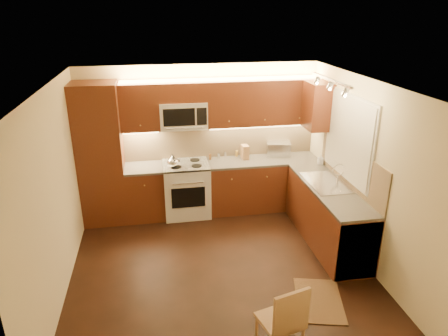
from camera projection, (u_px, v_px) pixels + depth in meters
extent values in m
cube|color=black|center=(220.00, 267.00, 5.64)|extent=(4.00, 4.00, 0.01)
cube|color=beige|center=(220.00, 86.00, 4.72)|extent=(4.00, 4.00, 0.01)
cube|color=beige|center=(201.00, 138.00, 7.01)|extent=(4.00, 0.01, 2.50)
cube|color=beige|center=(260.00, 281.00, 3.35)|extent=(4.00, 0.01, 2.50)
cube|color=beige|center=(55.00, 196.00, 4.86)|extent=(0.01, 4.00, 2.50)
cube|color=beige|center=(366.00, 174.00, 5.51)|extent=(0.01, 4.00, 2.50)
cube|color=#4E2010|center=(101.00, 155.00, 6.51)|extent=(0.70, 0.60, 2.30)
cube|color=#4E2010|center=(146.00, 193.00, 6.88)|extent=(0.62, 0.60, 0.86)
cube|color=#383533|center=(144.00, 168.00, 6.72)|extent=(0.62, 0.60, 0.04)
cube|color=#4E2010|center=(262.00, 184.00, 7.21)|extent=(1.92, 0.60, 0.86)
cube|color=#383533|center=(263.00, 160.00, 7.05)|extent=(1.92, 0.60, 0.04)
cube|color=#4E2010|center=(327.00, 216.00, 6.13)|extent=(0.60, 2.00, 0.86)
cube|color=#383533|center=(330.00, 188.00, 5.96)|extent=(0.60, 2.00, 0.04)
cube|color=silver|center=(348.00, 240.00, 5.49)|extent=(0.58, 0.60, 0.84)
cube|color=tan|center=(221.00, 140.00, 7.08)|extent=(3.30, 0.02, 0.60)
cube|color=tan|center=(351.00, 167.00, 5.89)|extent=(0.02, 2.00, 0.60)
cube|color=#4E2010|center=(139.00, 107.00, 6.46)|extent=(0.62, 0.35, 0.75)
cube|color=#4E2010|center=(263.00, 102.00, 6.79)|extent=(1.92, 0.35, 0.75)
cube|color=#4E2010|center=(182.00, 92.00, 6.49)|extent=(0.76, 0.35, 0.31)
cube|color=#4E2010|center=(318.00, 106.00, 6.53)|extent=(0.35, 0.50, 0.75)
cube|color=silver|center=(349.00, 137.00, 5.88)|extent=(0.03, 1.44, 1.24)
cube|color=silver|center=(348.00, 137.00, 5.88)|extent=(0.02, 1.36, 1.16)
cube|color=silver|center=(331.00, 80.00, 5.36)|extent=(0.04, 1.20, 0.03)
cube|color=silver|center=(278.00, 149.00, 7.19)|extent=(0.45, 0.37, 0.24)
cube|color=#8E6340|center=(245.00, 152.00, 7.04)|extent=(0.12, 0.18, 0.24)
cylinder|color=silver|center=(225.00, 154.00, 7.13)|extent=(0.05, 0.05, 0.10)
cylinder|color=brown|center=(210.00, 157.00, 7.02)|extent=(0.06, 0.06, 0.09)
cylinder|color=silver|center=(219.00, 156.00, 7.07)|extent=(0.05, 0.05, 0.09)
cylinder|color=#AC8533|center=(237.00, 153.00, 7.17)|extent=(0.05, 0.05, 0.10)
imported|color=white|center=(321.00, 159.00, 6.80)|extent=(0.08, 0.08, 0.17)
cube|color=black|center=(319.00, 300.00, 4.99)|extent=(0.74, 0.93, 0.01)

